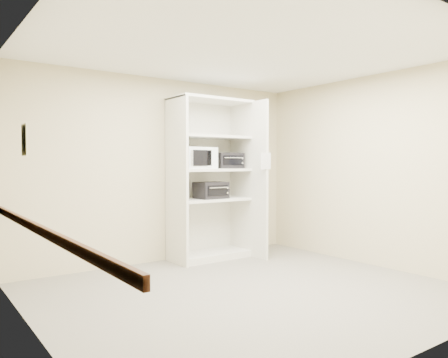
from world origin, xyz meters
TOP-DOWN VIEW (x-y plane):
  - floor at (0.00, 0.00)m, footprint 4.50×4.00m
  - ceiling at (0.00, 0.00)m, footprint 4.50×4.00m
  - wall_back at (0.00, 2.00)m, footprint 4.50×0.02m
  - wall_front at (0.00, -2.00)m, footprint 4.50×0.02m
  - wall_left at (-2.25, 0.00)m, footprint 0.02×4.00m
  - wall_right at (2.25, 0.00)m, footprint 0.02×4.00m
  - shelving_unit at (0.67, 1.70)m, footprint 1.24×0.92m
  - microwave at (0.33, 1.66)m, footprint 0.55×0.44m
  - toaster_oven_upper at (0.96, 1.72)m, footprint 0.45×0.36m
  - toaster_oven_lower at (0.59, 1.65)m, footprint 0.46×0.36m
  - paper_sign at (1.18, 1.07)m, footprint 0.19×0.01m
  - chair_rail at (-2.23, 0.00)m, footprint 0.04×3.98m
  - wall_poster at (-2.24, 0.48)m, footprint 0.01×0.21m

SIDE VIEW (x-z plane):
  - floor at x=0.00m, z-range -0.01..0.01m
  - chair_rail at x=-2.23m, z-range 0.86..0.94m
  - toaster_oven_lower at x=0.59m, z-range 0.92..1.17m
  - shelving_unit at x=0.67m, z-range -0.08..2.34m
  - wall_back at x=0.00m, z-range 0.00..2.70m
  - wall_front at x=0.00m, z-range 0.00..2.70m
  - wall_left at x=-2.25m, z-range 0.00..2.70m
  - wall_right at x=2.25m, z-range 0.00..2.70m
  - paper_sign at x=1.18m, z-range 1.36..1.61m
  - toaster_oven_upper at x=0.96m, z-range 1.37..1.61m
  - microwave at x=0.33m, z-range 1.37..1.68m
  - wall_poster at x=-2.24m, z-range 1.52..1.81m
  - ceiling at x=0.00m, z-range 2.70..2.71m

